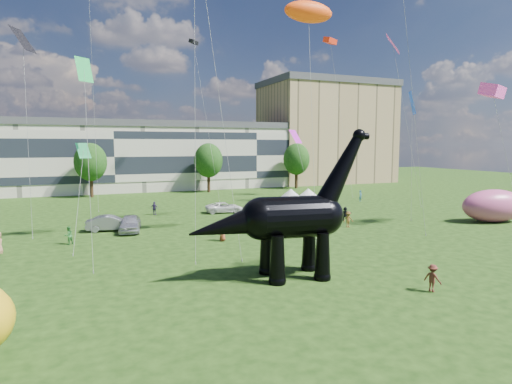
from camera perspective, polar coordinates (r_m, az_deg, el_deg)
name	(u,v)px	position (r m, az deg, el deg)	size (l,w,h in m)	color
ground	(323,285)	(27.37, 8.96, -12.09)	(220.00, 220.00, 0.00)	#16330C
terrace_row	(112,159)	(84.35, -18.62, 4.21)	(78.00, 11.00, 12.00)	beige
apartment_block	(326,135)	(102.33, 9.28, 7.56)	(28.00, 18.00, 22.00)	tan
tree_mid_left	(90,159)	(75.17, -21.21, 4.12)	(5.20, 5.20, 9.44)	#382314
tree_mid_right	(208,158)	(78.21, -6.36, 4.57)	(5.20, 5.20, 9.44)	#382314
tree_far_right	(296,157)	(84.96, 5.42, 4.72)	(5.20, 5.20, 9.44)	#382314
dinosaur_sculpture	(287,220)	(27.65, 4.10, -3.74)	(12.31, 3.76, 10.02)	black
car_silver	(130,223)	(44.34, -16.44, -4.04)	(1.97, 4.89, 1.67)	silver
car_grey	(111,223)	(45.44, -18.80, -3.95)	(1.65, 4.74, 1.56)	gray
car_white	(224,208)	(54.56, -4.24, -2.08)	(2.20, 4.78, 1.33)	silver
car_dark	(262,217)	(47.47, 0.81, -3.30)	(1.90, 4.68, 1.36)	#595960
gazebo_near	(308,194)	(60.84, 6.98, -0.22)	(4.11, 4.11, 2.48)	white
gazebo_far	(291,195)	(56.96, 4.65, -0.41)	(4.30, 4.30, 2.79)	silver
inflatable_pink	(494,206)	(54.59, 29.11, -1.61)	(7.36, 3.68, 3.68)	#DB5591
visitors	(234,227)	(40.91, -2.91, -4.65)	(51.36, 36.26, 1.74)	brown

